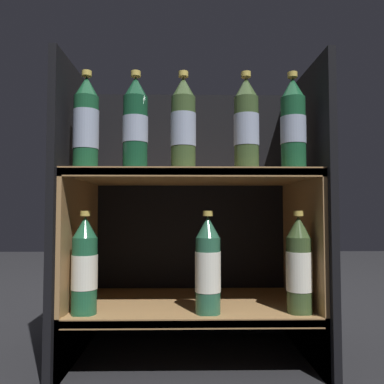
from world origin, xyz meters
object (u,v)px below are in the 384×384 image
(bottle_upper_front_3, at_px, (246,126))
(bottle_lower_front_0, at_px, (85,267))
(bottle_upper_front_1, at_px, (135,125))
(bottle_upper_front_4, at_px, (293,126))
(bottle_lower_front_1, at_px, (208,267))
(bottle_upper_front_0, at_px, (86,125))
(bottle_lower_front_2, at_px, (299,267))
(bottle_upper_front_2, at_px, (183,125))

(bottle_upper_front_3, xyz_separation_m, bottle_lower_front_0, (-0.43, 0.00, -0.37))
(bottle_upper_front_1, distance_m, bottle_upper_front_4, 0.42)
(bottle_lower_front_1, bearing_deg, bottle_upper_front_0, 180.00)
(bottle_lower_front_0, bearing_deg, bottle_lower_front_2, 0.00)
(bottle_lower_front_2, bearing_deg, bottle_upper_front_4, -180.00)
(bottle_upper_front_0, bearing_deg, bottle_upper_front_3, 0.00)
(bottle_upper_front_2, relative_size, bottle_upper_front_4, 1.00)
(bottle_lower_front_1, bearing_deg, bottle_upper_front_2, 180.00)
(bottle_upper_front_2, relative_size, bottle_lower_front_0, 1.00)
(bottle_upper_front_0, bearing_deg, bottle_upper_front_1, 0.00)
(bottle_upper_front_2, xyz_separation_m, bottle_lower_front_2, (0.31, 0.00, -0.37))
(bottle_upper_front_4, bearing_deg, bottle_upper_front_2, 180.00)
(bottle_upper_front_1, height_order, bottle_lower_front_1, bottle_upper_front_1)
(bottle_upper_front_3, height_order, bottle_upper_front_4, same)
(bottle_lower_front_0, bearing_deg, bottle_upper_front_0, -180.00)
(bottle_lower_front_0, distance_m, bottle_lower_front_2, 0.56)
(bottle_lower_front_0, bearing_deg, bottle_upper_front_3, -0.00)
(bottle_upper_front_4, distance_m, bottle_lower_front_1, 0.44)
(bottle_upper_front_1, bearing_deg, bottle_upper_front_2, 0.00)
(bottle_upper_front_3, bearing_deg, bottle_upper_front_1, 180.00)
(bottle_lower_front_0, bearing_deg, bottle_lower_front_1, -0.00)
(bottle_upper_front_4, height_order, bottle_lower_front_1, bottle_upper_front_4)
(bottle_upper_front_0, height_order, bottle_lower_front_2, bottle_upper_front_0)
(bottle_upper_front_1, distance_m, bottle_upper_front_3, 0.30)
(bottle_upper_front_2, relative_size, bottle_lower_front_2, 1.00)
(bottle_upper_front_1, bearing_deg, bottle_lower_front_0, 180.00)
(bottle_lower_front_1, relative_size, bottle_lower_front_2, 1.00)
(bottle_upper_front_0, height_order, bottle_upper_front_4, same)
(bottle_upper_front_3, bearing_deg, bottle_lower_front_1, 180.00)
(bottle_upper_front_1, distance_m, bottle_upper_front_2, 0.13)
(bottle_lower_front_1, bearing_deg, bottle_upper_front_3, 0.00)
(bottle_upper_front_2, xyz_separation_m, bottle_lower_front_1, (0.06, 0.00, -0.37))
(bottle_upper_front_0, bearing_deg, bottle_lower_front_1, 0.00)
(bottle_upper_front_2, distance_m, bottle_upper_front_4, 0.29)
(bottle_upper_front_3, distance_m, bottle_upper_front_4, 0.13)
(bottle_lower_front_0, bearing_deg, bottle_upper_front_2, -0.00)
(bottle_upper_front_3, relative_size, bottle_upper_front_4, 1.00)
(bottle_upper_front_1, relative_size, bottle_lower_front_0, 1.00)
(bottle_upper_front_3, height_order, bottle_lower_front_2, bottle_upper_front_3)
(bottle_lower_front_2, bearing_deg, bottle_upper_front_1, -180.00)
(bottle_upper_front_0, distance_m, bottle_upper_front_4, 0.55)
(bottle_upper_front_4, bearing_deg, bottle_lower_front_2, 0.00)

